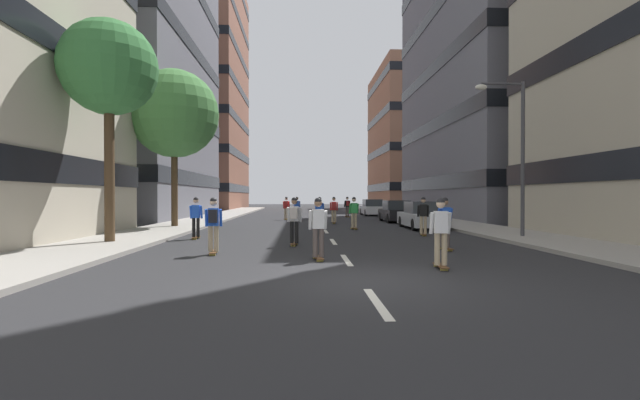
% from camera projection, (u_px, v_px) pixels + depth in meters
% --- Properties ---
extents(ground_plane, '(136.08, 136.08, 0.00)m').
position_uv_depth(ground_plane, '(318.00, 221.00, 32.08)').
color(ground_plane, '#28282B').
extents(sidewalk_left, '(3.49, 62.37, 0.14)m').
position_uv_depth(sidewalk_left, '(211.00, 218.00, 34.53)').
color(sidewalk_left, '#9E9991').
rests_on(sidewalk_left, ground_plane).
extents(sidewalk_right, '(3.49, 62.37, 0.14)m').
position_uv_depth(sidewalk_right, '(421.00, 218.00, 35.28)').
color(sidewalk_right, '#9E9991').
rests_on(sidewalk_right, ground_plane).
extents(lane_markings, '(0.16, 52.20, 0.01)m').
position_uv_depth(lane_markings, '(318.00, 221.00, 32.40)').
color(lane_markings, silver).
rests_on(lane_markings, ground_plane).
extents(building_left_mid, '(13.74, 20.40, 26.99)m').
position_uv_depth(building_left_mid, '(114.00, 56.00, 36.72)').
color(building_left_mid, slate).
rests_on(building_left_mid, ground_plane).
extents(building_left_far, '(13.74, 20.83, 34.05)m').
position_uv_depth(building_left_far, '(194.00, 92.00, 63.86)').
color(building_left_far, brown).
rests_on(building_left_far, ground_plane).
extents(building_right_mid, '(13.74, 22.54, 24.63)m').
position_uv_depth(building_right_mid, '(509.00, 75.00, 38.24)').
color(building_right_mid, slate).
rests_on(building_right_mid, ground_plane).
extents(building_right_far, '(13.74, 18.53, 20.65)m').
position_uv_depth(building_right_far, '(422.00, 139.00, 65.43)').
color(building_right_far, '#9E6B51').
rests_on(building_right_far, ground_plane).
extents(parked_car_near, '(1.82, 4.40, 1.52)m').
position_uv_depth(parked_car_near, '(422.00, 216.00, 24.35)').
color(parked_car_near, '#B2B7BF').
rests_on(parked_car_near, ground_plane).
extents(parked_car_mid, '(1.82, 4.40, 1.52)m').
position_uv_depth(parked_car_mid, '(396.00, 212.00, 30.92)').
color(parked_car_mid, black).
rests_on(parked_car_mid, ground_plane).
extents(parked_car_far, '(1.82, 4.40, 1.52)m').
position_uv_depth(parked_car_far, '(372.00, 208.00, 41.20)').
color(parked_car_far, silver).
rests_on(parked_car_far, ground_plane).
extents(street_tree_near, '(4.94, 4.94, 8.80)m').
position_uv_depth(street_tree_near, '(174.00, 114.00, 24.57)').
color(street_tree_near, '#4C3823').
rests_on(street_tree_near, sidewalk_left).
extents(street_tree_mid, '(3.51, 3.51, 8.22)m').
position_uv_depth(street_tree_mid, '(109.00, 69.00, 16.20)').
color(street_tree_mid, '#4C3823').
rests_on(street_tree_mid, sidewalk_left).
extents(streetlamp_right, '(2.13, 0.30, 6.50)m').
position_uv_depth(streetlamp_right, '(514.00, 141.00, 18.37)').
color(streetlamp_right, '#3F3F44').
rests_on(streetlamp_right, sidewalk_right).
extents(skater_0, '(0.56, 0.92, 1.78)m').
position_uv_depth(skater_0, '(445.00, 221.00, 14.66)').
color(skater_0, brown).
rests_on(skater_0, ground_plane).
extents(skater_1, '(0.56, 0.92, 1.78)m').
position_uv_depth(skater_1, '(286.00, 207.00, 33.54)').
color(skater_1, brown).
rests_on(skater_1, ground_plane).
extents(skater_2, '(0.57, 0.92, 1.78)m').
position_uv_depth(skater_2, '(347.00, 205.00, 37.75)').
color(skater_2, brown).
rests_on(skater_2, ground_plane).
extents(skater_3, '(0.56, 0.92, 1.78)m').
position_uv_depth(skater_3, '(354.00, 211.00, 23.84)').
color(skater_3, brown).
rests_on(skater_3, ground_plane).
extents(skater_4, '(0.54, 0.91, 1.78)m').
position_uv_depth(skater_4, '(441.00, 229.00, 10.92)').
color(skater_4, brown).
rests_on(skater_4, ground_plane).
extents(skater_5, '(0.55, 0.92, 1.78)m').
position_uv_depth(skater_5, '(213.00, 222.00, 13.60)').
color(skater_5, brown).
rests_on(skater_5, ground_plane).
extents(skater_6, '(0.56, 0.92, 1.78)m').
position_uv_depth(skater_6, '(320.00, 211.00, 25.20)').
color(skater_6, brown).
rests_on(skater_6, ground_plane).
extents(skater_7, '(0.56, 0.92, 1.78)m').
position_uv_depth(skater_7, '(423.00, 214.00, 20.07)').
color(skater_7, brown).
rests_on(skater_7, ground_plane).
extents(skater_8, '(0.55, 0.92, 1.78)m').
position_uv_depth(skater_8, '(294.00, 218.00, 16.03)').
color(skater_8, brown).
rests_on(skater_8, ground_plane).
extents(skater_9, '(0.54, 0.91, 1.78)m').
position_uv_depth(skater_9, '(297.00, 207.00, 34.99)').
color(skater_9, brown).
rests_on(skater_9, ground_plane).
extents(skater_10, '(0.54, 0.91, 1.78)m').
position_uv_depth(skater_10, '(334.00, 208.00, 28.98)').
color(skater_10, brown).
rests_on(skater_10, ground_plane).
extents(skater_11, '(0.53, 0.90, 1.78)m').
position_uv_depth(skater_11, '(196.00, 216.00, 18.49)').
color(skater_11, brown).
rests_on(skater_11, ground_plane).
extents(skater_12, '(0.55, 0.92, 1.78)m').
position_uv_depth(skater_12, '(318.00, 225.00, 12.40)').
color(skater_12, brown).
rests_on(skater_12, ground_plane).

